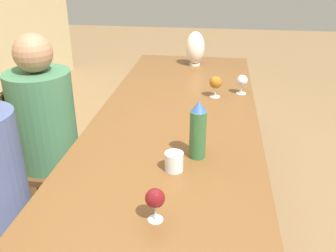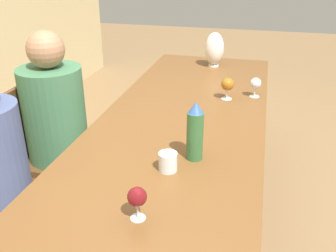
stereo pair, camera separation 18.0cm
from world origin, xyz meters
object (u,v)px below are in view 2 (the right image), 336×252
object	(u,v)px
wine_glass_0	(256,84)
chair_far	(50,149)
water_tumbler	(168,162)
vase	(214,49)
wine_glass_2	(137,197)
wine_glass_3	(228,85)
water_bottle	(195,132)
person_far	(58,126)

from	to	relation	value
wine_glass_0	chair_far	xyz separation A→B (m)	(-0.51, 1.24, -0.37)
water_tumbler	vase	size ratio (longest dim) A/B	0.30
wine_glass_0	wine_glass_2	bearing A→B (deg)	165.38
wine_glass_0	wine_glass_3	world-z (taller)	wine_glass_3
water_bottle	wine_glass_2	size ratio (longest dim) A/B	2.14
wine_glass_0	water_bottle	bearing A→B (deg)	164.99
wine_glass_0	person_far	distance (m)	1.27
water_bottle	wine_glass_2	xyz separation A→B (m)	(-0.47, 0.12, -0.04)
water_bottle	chair_far	xyz separation A→B (m)	(0.37, 1.00, -0.42)
wine_glass_2	wine_glass_3	xyz separation A→B (m)	(1.27, -0.18, 0.01)
wine_glass_0	wine_glass_3	xyz separation A→B (m)	(-0.09, 0.17, 0.01)
vase	person_far	bearing A→B (deg)	145.24
vase	wine_glass_0	size ratio (longest dim) A/B	2.16
wine_glass_0	person_far	bearing A→B (deg)	113.86
water_tumbler	wine_glass_0	distance (m)	1.06
water_bottle	person_far	distance (m)	1.02
vase	wine_glass_3	bearing A→B (deg)	-165.61
wine_glass_2	water_tumbler	bearing A→B (deg)	-4.11
wine_glass_0	chair_far	world-z (taller)	chair_far
wine_glass_0	person_far	world-z (taller)	person_far
water_bottle	person_far	size ratio (longest dim) A/B	0.22
water_tumbler	vase	bearing A→B (deg)	1.01
water_bottle	chair_far	bearing A→B (deg)	69.67
person_far	vase	bearing A→B (deg)	-34.76
wine_glass_2	vase	bearing A→B (deg)	0.13
water_tumbler	chair_far	xyz separation A→B (m)	(0.50, 0.91, -0.33)
wine_glass_0	water_tumbler	bearing A→B (deg)	162.02
wine_glass_2	chair_far	distance (m)	1.28
water_bottle	vase	xyz separation A→B (m)	(1.52, 0.12, 0.01)
wine_glass_2	chair_far	world-z (taller)	chair_far
water_bottle	water_tumbler	xyz separation A→B (m)	(-0.13, 0.09, -0.09)
vase	water_tumbler	bearing A→B (deg)	-178.99
water_tumbler	water_bottle	bearing A→B (deg)	-35.17
vase	wine_glass_0	distance (m)	0.73
water_bottle	wine_glass_3	world-z (taller)	water_bottle
water_tumbler	wine_glass_3	distance (m)	0.94
vase	water_bottle	bearing A→B (deg)	-175.44
person_far	wine_glass_2	bearing A→B (deg)	-136.52
water_tumbler	wine_glass_3	xyz separation A→B (m)	(0.92, -0.16, 0.05)
wine_glass_2	chair_far	size ratio (longest dim) A/B	0.14
vase	person_far	world-z (taller)	person_far
wine_glass_3	person_far	world-z (taller)	person_far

